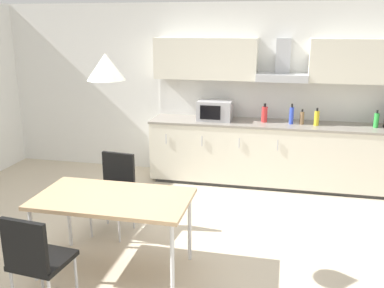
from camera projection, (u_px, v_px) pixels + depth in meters
The scene contains 15 objects.
ground_plane at pixel (148, 264), 4.14m from camera, with size 9.30×8.23×0.02m, color beige.
wall_back at pixel (204, 91), 6.42m from camera, with size 7.44×0.10×2.53m, color white.
kitchen_counter at pixel (277, 154), 6.06m from camera, with size 3.63×0.65×0.90m.
backsplash_tile at pixel (281, 100), 6.15m from camera, with size 3.61×0.02×0.54m, color silver.
upper_wall_cabinets at pixel (283, 60), 5.85m from camera, with size 3.61×0.40×0.57m.
microwave at pixel (215, 110), 6.09m from camera, with size 0.48×0.35×0.28m.
bottle_green at pixel (376, 120), 5.65m from camera, with size 0.06×0.06×0.23m.
bottle_brown at pixel (302, 118), 5.84m from camera, with size 0.06×0.06×0.21m.
bottle_yellow at pixel (317, 118), 5.77m from camera, with size 0.07×0.07×0.24m.
bottle_red at pixel (264, 114), 5.97m from camera, with size 0.08×0.08×0.26m.
bottle_blue at pixel (291, 115), 5.85m from camera, with size 0.06×0.06×0.28m.
dining_table at pixel (113, 202), 3.85m from camera, with size 1.39×0.77×0.73m.
chair_far_left at pixel (115, 185), 4.67m from camera, with size 0.44×0.44×0.87m.
chair_near_left at pixel (35, 256), 3.24m from camera, with size 0.44×0.44×0.87m.
pendant_lamp at pixel (106, 67), 3.52m from camera, with size 0.32×0.32×0.22m, color silver.
Camera 1 is at (1.21, -3.49, 2.23)m, focal length 40.00 mm.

